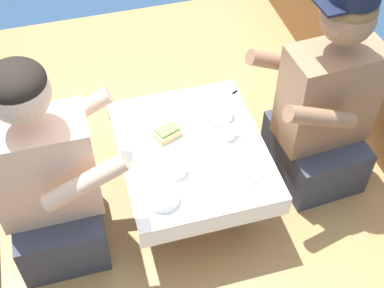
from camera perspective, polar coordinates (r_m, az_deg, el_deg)
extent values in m
plane|color=navy|center=(2.87, 0.09, -9.94)|extent=(60.00, 60.00, 0.00)
cube|color=#A87F4C|center=(2.72, 0.09, -7.99)|extent=(2.04, 3.28, 0.35)
cylinder|color=#B2B2B7|center=(2.46, 0.00, -3.25)|extent=(0.07, 0.07, 0.33)
cube|color=#A87F4C|center=(2.33, 0.00, -0.55)|extent=(0.59, 0.72, 0.02)
cube|color=white|center=(2.32, 0.00, -0.37)|extent=(0.62, 0.75, 0.00)
cube|color=white|center=(2.14, 2.68, -8.47)|extent=(0.62, 0.00, 0.10)
cube|color=white|center=(2.61, -2.19, 4.75)|extent=(0.62, 0.00, 0.10)
cube|color=#333847|center=(2.42, -13.92, -7.93)|extent=(0.36, 0.44, 0.26)
cube|color=beige|center=(2.14, -15.65, -2.45)|extent=(0.40, 0.22, 0.46)
sphere|color=beige|center=(1.87, -18.06, 5.26)|extent=(0.22, 0.22, 0.22)
ellipsoid|color=black|center=(1.84, -18.42, 6.39)|extent=(0.21, 0.21, 0.12)
cylinder|color=beige|center=(2.20, -12.54, 3.08)|extent=(0.34, 0.07, 0.21)
cylinder|color=beige|center=(1.96, -11.27, -4.07)|extent=(0.34, 0.07, 0.21)
cube|color=#333847|center=(2.66, 12.88, -0.81)|extent=(0.39, 0.46, 0.26)
cube|color=#936B4C|center=(2.40, 14.35, 5.07)|extent=(0.41, 0.25, 0.48)
sphere|color=#936B4C|center=(2.16, 16.35, 12.86)|extent=(0.22, 0.22, 0.22)
ellipsoid|color=brown|center=(2.14, 16.63, 13.92)|extent=(0.21, 0.21, 0.12)
cylinder|color=#936B4C|center=(2.17, 13.57, 2.78)|extent=(0.34, 0.09, 0.21)
cylinder|color=#936B4C|center=(2.40, 9.45, 8.57)|extent=(0.34, 0.09, 0.21)
cube|color=black|center=(2.07, 14.49, 14.32)|extent=(0.11, 0.16, 0.01)
cylinder|color=white|center=(2.35, -2.63, 0.76)|extent=(0.22, 0.22, 0.01)
cylinder|color=white|center=(2.24, 5.55, -2.51)|extent=(0.18, 0.18, 0.01)
cube|color=#E0BC7F|center=(2.34, -2.64, 1.15)|extent=(0.13, 0.11, 0.04)
cube|color=#669347|center=(2.32, -2.67, 1.55)|extent=(0.11, 0.09, 0.01)
cylinder|color=white|center=(2.12, -3.07, -5.71)|extent=(0.13, 0.13, 0.04)
cylinder|color=beige|center=(2.11, -3.08, -5.55)|extent=(0.11, 0.11, 0.02)
cylinder|color=white|center=(2.44, 2.73, 3.40)|extent=(0.15, 0.15, 0.04)
cylinder|color=beige|center=(2.43, 2.74, 3.57)|extent=(0.12, 0.12, 0.02)
cylinder|color=white|center=(2.34, 3.93, 1.21)|extent=(0.06, 0.06, 0.05)
torus|color=white|center=(2.35, 4.87, 1.44)|extent=(0.04, 0.01, 0.04)
cylinder|color=#3D2314|center=(2.33, 3.95, 1.48)|extent=(0.05, 0.05, 0.01)
cylinder|color=white|center=(2.20, -1.55, -2.70)|extent=(0.07, 0.07, 0.05)
torus|color=white|center=(2.21, -0.42, -2.42)|extent=(0.04, 0.01, 0.04)
cylinder|color=#3D2314|center=(2.19, -1.56, -2.43)|extent=(0.06, 0.06, 0.01)
cube|color=silver|center=(2.45, -1.52, 3.07)|extent=(0.17, 0.01, 0.00)
cube|color=silver|center=(2.53, 3.54, 4.76)|extent=(0.15, 0.09, 0.00)
cube|color=silver|center=(2.57, 4.61, 5.50)|extent=(0.04, 0.03, 0.00)
cube|color=silver|center=(2.49, -3.44, 3.98)|extent=(0.15, 0.11, 0.00)
ellipsoid|color=silver|center=(2.51, -4.92, 4.38)|extent=(0.04, 0.02, 0.01)
cube|color=silver|center=(2.19, 3.36, -4.14)|extent=(0.08, 0.16, 0.00)
ellipsoid|color=silver|center=(2.22, 2.19, -2.99)|extent=(0.04, 0.02, 0.01)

